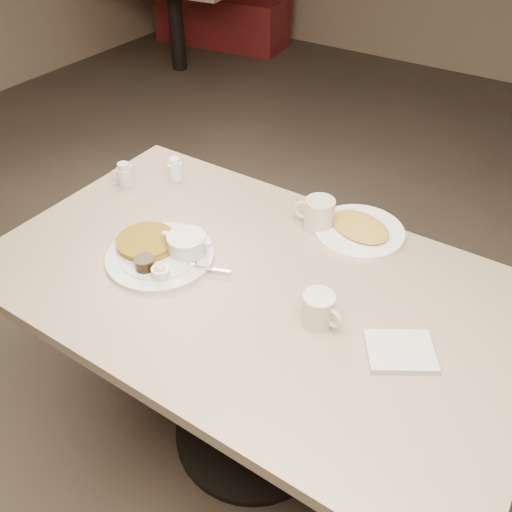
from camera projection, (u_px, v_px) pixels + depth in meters
The scene contains 10 objects.
room at pixel (251, 37), 1.06m from camera, with size 7.04×8.04×2.84m.
diner_table at pixel (252, 322), 1.58m from camera, with size 1.50×0.90×0.75m.
main_plate at pixel (163, 250), 1.54m from camera, with size 0.41×0.37×0.07m.
coffee_mug_near at pixel (319, 309), 1.32m from camera, with size 0.12×0.09×0.09m.
napkin at pixel (400, 352), 1.26m from camera, with size 0.20×0.19×0.02m.
coffee_mug_far at pixel (318, 214), 1.63m from camera, with size 0.14×0.10×0.10m.
creamer_left at pixel (125, 175), 1.84m from camera, with size 0.08×0.06×0.08m.
creamer_right at pixel (175, 169), 1.87m from camera, with size 0.07×0.07×0.08m.
hash_plate at pixel (359, 230), 1.63m from camera, with size 0.35×0.35×0.04m.
booth_back_left at pixel (220, 0), 5.07m from camera, with size 1.44×1.64×1.12m.
Camera 1 is at (0.61, -0.91, 1.74)m, focal length 37.32 mm.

